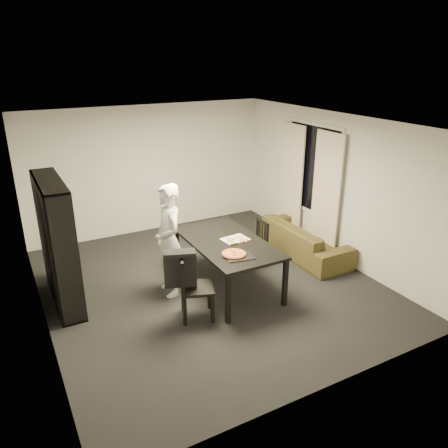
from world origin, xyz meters
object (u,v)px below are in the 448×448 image
chair_left (190,283)px  person (169,241)px  bookshelf (58,243)px  pepperoni_pizza (234,254)px  chair_right (257,240)px  sofa (303,239)px  baking_tray (239,256)px  dining_table (227,245)px

chair_left → person: size_ratio=0.55×
bookshelf → pepperoni_pizza: 2.57m
chair_right → sofa: bearing=89.8°
pepperoni_pizza → sofa: (2.00, 0.92, -0.53)m
bookshelf → sofa: bearing=-5.1°
chair_left → chair_right: 1.98m
chair_left → pepperoni_pizza: 0.76m
chair_right → person: person is taller
baking_tray → sofa: 2.25m
chair_left → sofa: bearing=-50.8°
bookshelf → chair_right: 3.28m
pepperoni_pizza → baking_tray: bearing=-55.0°
dining_table → chair_left: (-0.87, -0.53, -0.18)m
bookshelf → sofa: size_ratio=0.93×
bookshelf → chair_left: (1.50, -1.33, -0.40)m
dining_table → person: person is taller
baking_tray → sofa: (1.95, 0.99, -0.51)m
bookshelf → chair_left: size_ratio=1.97×
dining_table → person: bearing=163.1°
bookshelf → dining_table: (2.37, -0.80, -0.22)m
dining_table → chair_right: 0.99m
bookshelf → chair_left: bookshelf is taller
sofa → pepperoni_pizza: bearing=114.8°
chair_right → baking_tray: size_ratio=2.06×
chair_right → baking_tray: 1.43m
person → baking_tray: (0.75, -0.83, -0.08)m
person → pepperoni_pizza: 1.04m
chair_right → sofa: chair_right is taller
dining_table → person: 0.91m
dining_table → chair_right: (0.85, 0.44, -0.26)m
chair_right → pepperoni_pizza: size_ratio=2.36×
person → pepperoni_pizza: size_ratio=5.04×
baking_tray → pepperoni_pizza: 0.09m
chair_right → person: (-1.71, -0.18, 0.41)m
baking_tray → pepperoni_pizza: size_ratio=1.14×
sofa → baking_tray: bearing=116.9°
chair_left → bookshelf: bearing=68.3°
chair_right → pepperoni_pizza: bearing=-46.0°
bookshelf → chair_left: 2.05m
person → sofa: person is taller
baking_tray → pepperoni_pizza: pepperoni_pizza is taller
chair_right → person: bearing=-83.1°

